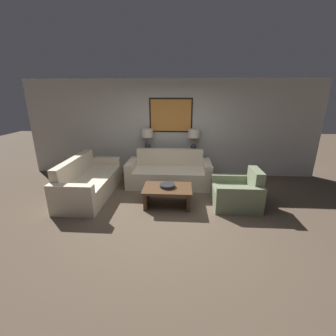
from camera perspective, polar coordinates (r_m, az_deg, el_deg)
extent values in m
plane|color=brown|center=(4.47, -0.93, -11.95)|extent=(20.00, 20.00, 0.00)
cube|color=beige|center=(6.40, 0.74, 9.93)|extent=(8.13, 0.10, 2.65)
cube|color=black|center=(6.30, 0.73, 13.23)|extent=(1.18, 0.01, 0.92)
cube|color=orange|center=(6.29, 0.73, 13.23)|extent=(1.10, 0.02, 0.84)
cube|color=black|center=(6.36, 0.59, 1.18)|extent=(1.69, 0.35, 0.77)
cylinder|color=#333338|center=(6.31, -5.19, 4.73)|extent=(0.14, 0.14, 0.02)
sphere|color=#333338|center=(6.29, -5.21, 5.55)|extent=(0.16, 0.16, 0.16)
cylinder|color=#8C7A51|center=(6.26, -5.26, 7.07)|extent=(0.02, 0.02, 0.18)
cylinder|color=beige|center=(6.22, -5.31, 8.89)|extent=(0.32, 0.32, 0.22)
cylinder|color=#333338|center=(6.25, 6.46, 4.55)|extent=(0.14, 0.14, 0.02)
sphere|color=#333338|center=(6.23, 6.49, 5.38)|extent=(0.16, 0.16, 0.16)
cylinder|color=#8C7A51|center=(6.20, 6.55, 6.91)|extent=(0.02, 0.02, 0.18)
cylinder|color=beige|center=(6.16, 6.61, 8.75)|extent=(0.32, 0.32, 0.22)
cube|color=beige|center=(5.70, 0.20, -2.63)|extent=(1.75, 0.70, 0.44)
cube|color=beige|center=(6.05, 0.44, 0.82)|extent=(1.75, 0.18, 0.88)
cube|color=beige|center=(5.88, -9.16, -1.16)|extent=(0.18, 0.88, 0.64)
cube|color=beige|center=(5.78, 9.83, -1.54)|extent=(0.18, 0.88, 0.64)
cube|color=beige|center=(5.51, -17.96, -4.34)|extent=(0.70, 1.75, 0.44)
cube|color=beige|center=(5.61, -22.38, -2.03)|extent=(0.18, 1.75, 0.88)
cube|color=beige|center=(4.70, -23.27, -7.57)|extent=(0.88, 0.18, 0.64)
cube|color=beige|center=(6.35, -15.75, -0.17)|extent=(0.88, 0.18, 0.64)
cube|color=#4C331E|center=(4.67, -0.15, -5.21)|extent=(1.00, 0.68, 0.05)
cube|color=#4C331E|center=(4.80, -5.39, -7.33)|extent=(0.07, 0.54, 0.36)
cube|color=#4C331E|center=(4.75, 5.16, -7.62)|extent=(0.07, 0.54, 0.36)
cylinder|color=#232328|center=(4.66, -0.16, -4.51)|extent=(0.31, 0.31, 0.06)
cube|color=#707A5B|center=(4.94, 15.65, -7.00)|extent=(0.75, 0.59, 0.40)
cube|color=#707A5B|center=(4.98, 21.08, -4.80)|extent=(0.18, 0.59, 0.81)
cube|color=#707A5B|center=(5.26, 15.91, -4.52)|extent=(0.93, 0.14, 0.56)
cube|color=#707A5B|center=(4.61, 17.74, -8.00)|extent=(0.93, 0.14, 0.56)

